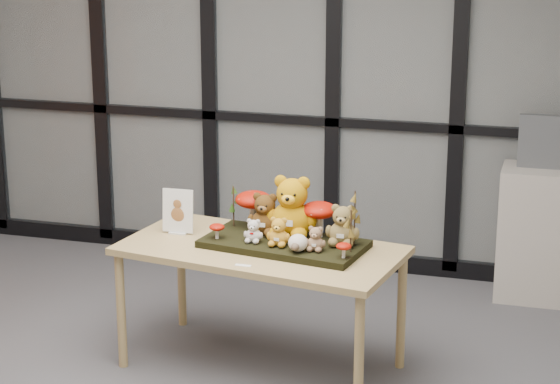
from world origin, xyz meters
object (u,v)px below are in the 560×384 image
(mushroom_back_left, at_px, (254,207))
(mushroom_back_right, at_px, (319,218))
(bear_pooh_yellow, at_px, (292,203))
(monitor, at_px, (557,143))
(diorama_tray, at_px, (284,244))
(bear_tan_back, at_px, (343,223))
(mushroom_front_left, at_px, (217,230))
(bear_brown_medium, at_px, (265,211))
(bear_small_yellow, at_px, (279,230))
(bear_beige_small, at_px, (316,237))
(mushroom_front_right, at_px, (344,250))
(plush_cream_hedgehog, at_px, (298,242))
(bear_white_bow, at_px, (254,229))
(display_table, at_px, (261,259))
(cabinet, at_px, (550,235))
(sign_holder, at_px, (178,214))

(mushroom_back_left, xyz_separation_m, mushroom_back_right, (0.39, -0.07, -0.01))
(bear_pooh_yellow, relative_size, mushroom_back_left, 1.64)
(mushroom_back_right, xyz_separation_m, monitor, (1.21, 1.36, 0.19))
(diorama_tray, distance_m, bear_tan_back, 0.35)
(mushroom_front_left, bearing_deg, bear_tan_back, 7.74)
(mushroom_front_left, bearing_deg, bear_brown_medium, 34.17)
(bear_brown_medium, bearing_deg, mushroom_front_left, -136.70)
(bear_small_yellow, bearing_deg, mushroom_back_right, 59.60)
(diorama_tray, height_order, bear_brown_medium, bear_brown_medium)
(diorama_tray, distance_m, bear_pooh_yellow, 0.22)
(bear_pooh_yellow, bearing_deg, bear_brown_medium, -170.63)
(diorama_tray, xyz_separation_m, mushroom_front_left, (-0.36, -0.07, 0.07))
(bear_tan_back, relative_size, mushroom_front_left, 2.63)
(bear_beige_small, bearing_deg, bear_small_yellow, -177.54)
(mushroom_back_left, bearing_deg, mushroom_back_right, -9.37)
(mushroom_front_right, distance_m, monitor, 1.96)
(bear_beige_small, height_order, plush_cream_hedgehog, bear_beige_small)
(bear_beige_small, relative_size, plush_cream_hedgehog, 1.43)
(bear_white_bow, bearing_deg, display_table, 54.11)
(cabinet, bearing_deg, bear_pooh_yellow, -134.48)
(bear_tan_back, height_order, mushroom_front_right, bear_tan_back)
(bear_brown_medium, height_order, sign_holder, bear_brown_medium)
(bear_beige_small, bearing_deg, display_table, 176.67)
(bear_beige_small, bearing_deg, bear_brown_medium, 159.04)
(bear_white_bow, bearing_deg, bear_brown_medium, 92.69)
(mushroom_front_left, bearing_deg, sign_holder, 154.78)
(bear_white_bow, relative_size, monitor, 0.29)
(bear_small_yellow, xyz_separation_m, cabinet, (1.38, 1.55, -0.39))
(bear_tan_back, bearing_deg, diorama_tray, -166.49)
(mushroom_front_left, bearing_deg, plush_cream_hedgehog, -9.69)
(mushroom_back_right, bearing_deg, mushroom_back_left, 170.63)
(plush_cream_hedgehog, height_order, sign_holder, sign_holder)
(bear_small_yellow, height_order, bear_beige_small, bear_small_yellow)
(bear_beige_small, relative_size, mushroom_front_right, 1.63)
(display_table, height_order, bear_tan_back, bear_tan_back)
(plush_cream_hedgehog, bearing_deg, diorama_tray, 137.41)
(bear_tan_back, bearing_deg, bear_small_yellow, -152.24)
(bear_pooh_yellow, height_order, sign_holder, bear_pooh_yellow)
(bear_pooh_yellow, relative_size, cabinet, 0.43)
(cabinet, bearing_deg, display_table, -134.86)
(bear_white_bow, bearing_deg, diorama_tray, 33.48)
(plush_cream_hedgehog, height_order, monitor, monitor)
(mushroom_front_left, relative_size, sign_holder, 0.36)
(bear_pooh_yellow, distance_m, bear_beige_small, 0.29)
(bear_pooh_yellow, bearing_deg, bear_white_bow, -128.86)
(mushroom_back_right, distance_m, cabinet, 1.86)
(diorama_tray, height_order, cabinet, cabinet)
(bear_white_bow, distance_m, mushroom_back_left, 0.27)
(bear_pooh_yellow, bearing_deg, bear_small_yellow, -89.59)
(mushroom_back_right, bearing_deg, monitor, 48.39)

